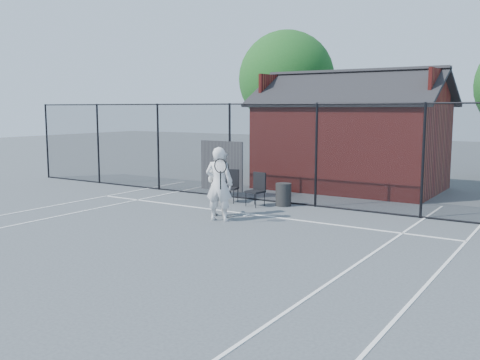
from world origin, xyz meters
The scene contains 10 objects.
ground centered at (0.00, 0.00, 0.00)m, with size 80.00×80.00×0.00m, color #43494D.
court_lines centered at (0.00, -1.32, 0.01)m, with size 11.02×18.00×0.01m.
fence centered at (-0.30, 5.00, 1.45)m, with size 22.04×3.00×3.00m.
clubhouse centered at (0.50, 9.00, 1.61)m, with size 6.50×4.36×4.19m.
tree_left centered at (-4.50, 13.50, 4.19)m, with size 4.48×4.48×6.44m.
player_front centered at (-0.23, 1.88, 0.95)m, with size 0.89×0.71×1.88m.
player_back centered at (-0.59, 2.46, 0.86)m, with size 0.96×0.74×1.72m.
chair_left centered at (-1.48, 4.23, 0.48)m, with size 0.47×0.48×0.97m, color black.
chair_right centered at (-0.50, 4.10, 0.48)m, with size 0.46×0.48×0.96m, color black.
waste_bin centered at (0.16, 4.60, 0.33)m, with size 0.46×0.46×0.67m, color #262626.
Camera 1 is at (7.46, -9.05, 2.85)m, focal length 40.00 mm.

